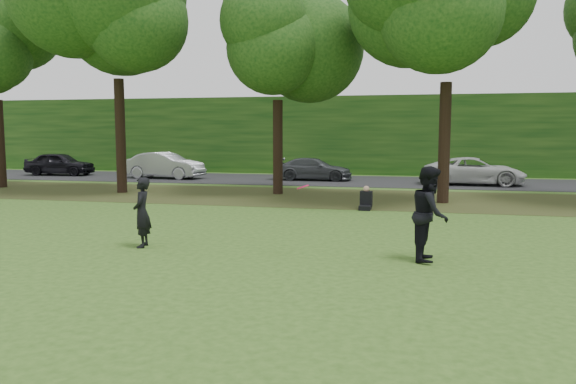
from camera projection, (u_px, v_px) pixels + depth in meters
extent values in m
plane|color=#2C4E18|center=(252.00, 276.00, 10.75)|extent=(120.00, 120.00, 0.00)
cube|color=#422F17|center=(342.00, 198.00, 23.34)|extent=(60.00, 7.00, 0.01)
cube|color=black|center=(362.00, 181.00, 31.08)|extent=(70.00, 7.00, 0.02)
cube|color=#113D11|center=(371.00, 135.00, 36.62)|extent=(70.00, 3.00, 5.00)
imported|color=black|center=(142.00, 212.00, 13.38)|extent=(0.55, 0.70, 1.68)
imported|color=black|center=(430.00, 214.00, 11.97)|extent=(0.84, 1.04, 2.03)
imported|color=black|center=(60.00, 164.00, 35.11)|extent=(4.34, 2.02, 1.44)
imported|color=#9D9EA5|center=(165.00, 165.00, 32.80)|extent=(4.73, 1.97, 1.52)
imported|color=#424549|center=(314.00, 169.00, 31.57)|extent=(4.30, 1.80, 1.24)
imported|color=#BDBDBD|center=(474.00, 171.00, 28.85)|extent=(5.15, 2.53, 1.41)
cylinder|color=#F81460|center=(303.00, 187.00, 12.30)|extent=(0.37, 0.38, 0.14)
cube|color=black|center=(365.00, 208.00, 19.79)|extent=(0.42, 0.57, 0.16)
cube|color=black|center=(366.00, 199.00, 20.03)|extent=(0.43, 0.35, 0.56)
sphere|color=tan|center=(366.00, 189.00, 19.99)|extent=(0.22, 0.22, 0.22)
cylinder|color=black|center=(0.00, 144.00, 27.53)|extent=(0.44, 0.44, 4.28)
cylinder|color=black|center=(121.00, 136.00, 25.13)|extent=(0.44, 0.44, 5.08)
sphere|color=#113D11|center=(116.00, 0.00, 24.49)|extent=(7.20, 7.20, 7.20)
cylinder|color=black|center=(278.00, 147.00, 24.66)|extent=(0.44, 0.44, 4.12)
sphere|color=#113D11|center=(278.00, 36.00, 24.14)|extent=(5.80, 5.80, 5.80)
cylinder|color=black|center=(444.00, 143.00, 21.50)|extent=(0.44, 0.44, 4.62)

